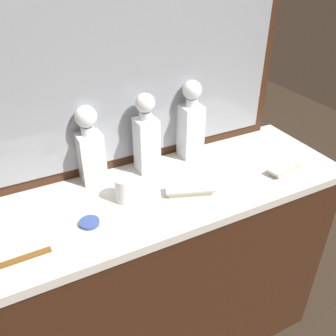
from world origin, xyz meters
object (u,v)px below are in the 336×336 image
at_px(silver_brush_far_left, 190,190).
at_px(tortoiseshell_comb, 24,258).
at_px(crystal_decanter_far_left, 90,152).
at_px(porcelain_dish, 89,223).
at_px(silver_brush_front, 285,167).
at_px(crystal_decanter_left, 191,127).
at_px(crystal_decanter_front, 147,141).
at_px(crystal_tumbler_far_right, 126,190).

height_order(silver_brush_far_left, tortoiseshell_comb, silver_brush_far_left).
distance_m(crystal_decanter_far_left, porcelain_dish, 0.28).
xyz_separation_m(silver_brush_front, porcelain_dish, (-0.76, 0.04, -0.01)).
xyz_separation_m(crystal_decanter_left, silver_brush_far_left, (-0.14, -0.23, -0.11)).
distance_m(crystal_decanter_left, silver_brush_front, 0.40).
bearing_deg(crystal_decanter_left, crystal_decanter_front, -174.13).
distance_m(crystal_decanter_far_left, silver_brush_front, 0.73).
height_order(crystal_decanter_left, crystal_decanter_front, crystal_decanter_left).
xyz_separation_m(crystal_decanter_far_left, silver_brush_far_left, (0.27, -0.24, -0.10)).
height_order(crystal_decanter_front, silver_brush_far_left, crystal_decanter_front).
height_order(crystal_tumbler_far_right, tortoiseshell_comb, crystal_tumbler_far_right).
bearing_deg(silver_brush_far_left, silver_brush_front, -5.58).
bearing_deg(tortoiseshell_comb, crystal_tumbler_far_right, 18.84).
bearing_deg(crystal_tumbler_far_right, crystal_decanter_far_left, 109.12).
distance_m(silver_brush_front, tortoiseshell_comb, 0.97).
distance_m(porcelain_dish, tortoiseshell_comb, 0.21).
height_order(crystal_decanter_far_left, silver_brush_far_left, crystal_decanter_far_left).
height_order(silver_brush_far_left, porcelain_dish, silver_brush_far_left).
bearing_deg(crystal_decanter_left, crystal_tumbler_far_right, -154.05).
bearing_deg(crystal_tumbler_far_right, tortoiseshell_comb, -161.16).
bearing_deg(crystal_tumbler_far_right, crystal_decanter_left, 25.95).
height_order(crystal_decanter_left, silver_brush_front, crystal_decanter_left).
bearing_deg(porcelain_dish, crystal_decanter_front, 35.54).
xyz_separation_m(crystal_tumbler_far_right, silver_brush_far_left, (0.21, -0.06, -0.03)).
distance_m(crystal_decanter_left, crystal_tumbler_far_right, 0.39).
bearing_deg(crystal_decanter_left, tortoiseshell_comb, -157.56).
xyz_separation_m(silver_brush_front, tortoiseshell_comb, (-0.97, -0.02, -0.01)).
relative_size(crystal_decanter_left, porcelain_dish, 4.96).
height_order(crystal_decanter_left, porcelain_dish, crystal_decanter_left).
height_order(silver_brush_far_left, silver_brush_front, same).
relative_size(crystal_decanter_far_left, crystal_tumbler_far_right, 3.30).
xyz_separation_m(crystal_tumbler_far_right, silver_brush_front, (0.61, -0.10, -0.03)).
xyz_separation_m(crystal_decanter_far_left, crystal_tumbler_far_right, (0.06, -0.18, -0.08)).
bearing_deg(crystal_decanter_far_left, crystal_tumbler_far_right, -70.88).
bearing_deg(porcelain_dish, crystal_decanter_left, 25.01).
distance_m(crystal_decanter_front, crystal_tumbler_far_right, 0.22).
relative_size(crystal_decanter_far_left, tortoiseshell_comb, 1.93).
xyz_separation_m(crystal_decanter_front, crystal_decanter_far_left, (-0.21, 0.03, -0.01)).
relative_size(silver_brush_far_left, porcelain_dish, 2.81).
bearing_deg(silver_brush_front, crystal_decanter_far_left, 157.58).
bearing_deg(tortoiseshell_comb, silver_brush_far_left, 5.84).
xyz_separation_m(crystal_tumbler_far_right, porcelain_dish, (-0.15, -0.06, -0.03)).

